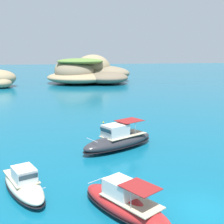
{
  "coord_description": "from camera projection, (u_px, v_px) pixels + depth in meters",
  "views": [
    {
      "loc": [
        -8.17,
        -14.95,
        9.31
      ],
      "look_at": [
        -2.17,
        18.01,
        2.38
      ],
      "focal_mm": 47.59,
      "sensor_mm": 36.0,
      "label": 1
    }
  ],
  "objects": [
    {
      "name": "motorboat_charcoal",
      "position": [
        118.0,
        140.0,
        28.69
      ],
      "size": [
        8.41,
        6.15,
        2.58
      ],
      "color": "#2D2D33",
      "rests_on": "ground"
    },
    {
      "name": "islet_large",
      "position": [
        88.0,
        73.0,
        88.79
      ],
      "size": [
        30.89,
        28.46,
        8.2
      ],
      "color": "#84755B",
      "rests_on": "ground"
    },
    {
      "name": "motorboat_cream",
      "position": [
        24.0,
        184.0,
        19.73
      ],
      "size": [
        4.18,
        6.5,
        1.86
      ],
      "color": "beige",
      "rests_on": "ground"
    },
    {
      "name": "ground_plane",
      "position": [
        202.0,
        210.0,
        17.72
      ],
      "size": [
        400.0,
        400.0,
        0.0
      ],
      "primitive_type": "plane",
      "color": "#0C5B7A"
    },
    {
      "name": "motorboat_red",
      "position": [
        125.0,
        203.0,
        17.14
      ],
      "size": [
        5.25,
        6.8,
        2.12
      ],
      "color": "red",
      "rests_on": "ground"
    },
    {
      "name": "channel_buoy",
      "position": [
        103.0,
        131.0,
        33.95
      ],
      "size": [
        0.56,
        0.56,
        1.48
      ],
      "color": "yellow",
      "rests_on": "ground"
    }
  ]
}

